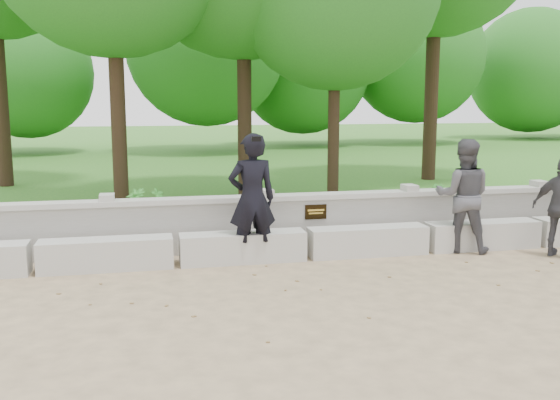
# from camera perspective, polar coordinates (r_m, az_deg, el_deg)

# --- Properties ---
(ground) EXTENTS (80.00, 80.00, 0.00)m
(ground) POSITION_cam_1_polar(r_m,az_deg,el_deg) (8.00, 5.96, -8.64)
(ground) COLOR tan
(ground) RESTS_ON ground
(lawn) EXTENTS (40.00, 22.00, 0.25)m
(lawn) POSITION_cam_1_polar(r_m,az_deg,el_deg) (21.48, -5.83, 2.97)
(lawn) COLOR #266622
(lawn) RESTS_ON ground
(concrete_bench) EXTENTS (11.90, 0.45, 0.45)m
(concrete_bench) POSITION_cam_1_polar(r_m,az_deg,el_deg) (9.69, 2.45, -4.04)
(concrete_bench) COLOR #B8B6AE
(concrete_bench) RESTS_ON ground
(parapet_wall) EXTENTS (12.50, 0.35, 0.90)m
(parapet_wall) POSITION_cam_1_polar(r_m,az_deg,el_deg) (10.30, 1.47, -1.87)
(parapet_wall) COLOR #ADABA4
(parapet_wall) RESTS_ON ground
(man_main) EXTENTS (0.74, 0.66, 1.96)m
(man_main) POSITION_cam_1_polar(r_m,az_deg,el_deg) (9.27, -2.57, 0.10)
(man_main) COLOR black
(man_main) RESTS_ON ground
(visitor_left) EXTENTS (1.10, 1.01, 1.83)m
(visitor_left) POSITION_cam_1_polar(r_m,az_deg,el_deg) (10.42, 16.41, 0.38)
(visitor_left) COLOR #47474C
(visitor_left) RESTS_ON ground
(shrub_a) EXTENTS (0.34, 0.33, 0.54)m
(shrub_a) POSITION_cam_1_polar(r_m,az_deg,el_deg) (12.05, -11.08, -0.16)
(shrub_a) COLOR #37892E
(shrub_a) RESTS_ON lawn
(shrub_b) EXTENTS (0.44, 0.44, 0.63)m
(shrub_b) POSITION_cam_1_polar(r_m,az_deg,el_deg) (11.99, 14.40, -0.09)
(shrub_b) COLOR #37892E
(shrub_b) RESTS_ON lawn
(shrub_d) EXTENTS (0.49, 0.49, 0.65)m
(shrub_d) POSITION_cam_1_polar(r_m,az_deg,el_deg) (11.20, -13.05, -0.64)
(shrub_d) COLOR #37892E
(shrub_d) RESTS_ON lawn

